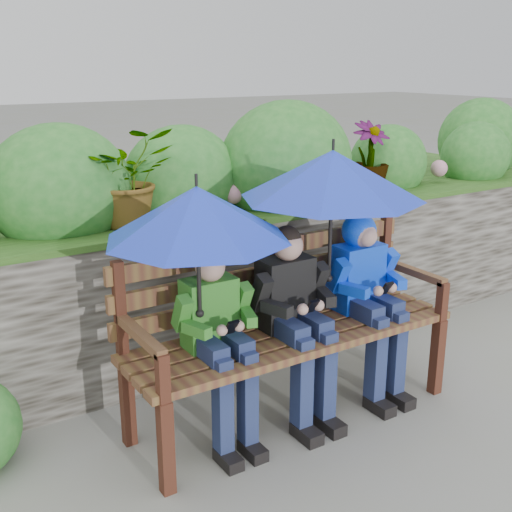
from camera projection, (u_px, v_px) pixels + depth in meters
ground at (265, 412)px, 3.83m from camera, size 60.00×60.00×0.00m
garden_backdrop at (144, 248)px, 4.89m from camera, size 8.00×2.86×1.80m
park_bench at (285, 318)px, 3.69m from camera, size 1.97×0.58×1.04m
boy_left at (218, 334)px, 3.36m from camera, size 0.42×0.49×1.09m
boy_middle at (295, 312)px, 3.60m from camera, size 0.46×0.53×1.14m
boy_right at (367, 287)px, 3.88m from camera, size 0.45×0.55×1.14m
umbrella_left at (197, 213)px, 3.12m from camera, size 0.94×0.94×0.74m
umbrella_right at (332, 175)px, 3.56m from camera, size 1.05×1.05×0.83m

